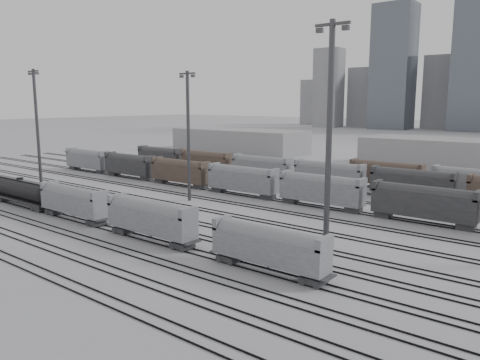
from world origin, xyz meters
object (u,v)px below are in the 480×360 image
Objects in this scene: hopper_car_c at (269,245)px; light_mast_c at (329,133)px; hopper_car_b at (151,217)px; hopper_car_a at (74,200)px; light_mast_a at (37,124)px; tank_car_b at (21,190)px.

hopper_car_c is 15.28m from light_mast_c.
light_mast_c reaches higher than hopper_car_b.
hopper_car_b reaches higher than hopper_car_a.
hopper_car_a is 0.57× the size of light_mast_a.
light_mast_c is at bearing 27.36° from hopper_car_b.
tank_car_b is at bearing 180.00° from hopper_car_b.
tank_car_b is 33.80m from hopper_car_b.
light_mast_a reaches higher than hopper_car_a.
hopper_car_c is (36.11, 0.00, -0.12)m from hopper_car_a.
hopper_car_c is at bearing -96.94° from light_mast_c.
light_mast_c is (53.58, 10.24, 11.55)m from tank_car_b.
hopper_car_b is at bearing 180.00° from hopper_car_c.
light_mast_c is at bearing -2.09° from light_mast_a.
hopper_car_c is at bearing 0.00° from hopper_car_b.
light_mast_c reaches higher than tank_car_b.
hopper_car_c is at bearing -10.50° from light_mast_a.
hopper_car_c is (52.33, 0.00, 0.27)m from tank_car_b.
light_mast_a is at bearing 177.91° from light_mast_c.
hopper_car_b is 24.89m from light_mast_c.
hopper_car_a reaches higher than hopper_car_c.
hopper_car_b reaches higher than tank_car_b.
hopper_car_b is 1.06× the size of hopper_car_c.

